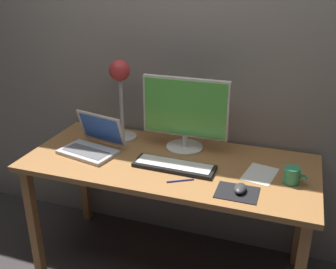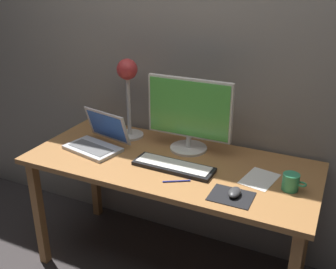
{
  "view_description": "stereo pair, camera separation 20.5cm",
  "coord_description": "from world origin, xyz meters",
  "px_view_note": "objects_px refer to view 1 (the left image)",
  "views": [
    {
      "loc": [
        0.62,
        -1.83,
        1.73
      ],
      "look_at": [
        0.01,
        -0.05,
        0.92
      ],
      "focal_mm": 41.91,
      "sensor_mm": 36.0,
      "label": 1
    },
    {
      "loc": [
        0.81,
        -1.76,
        1.73
      ],
      "look_at": [
        0.01,
        -0.05,
        0.92
      ],
      "focal_mm": 41.91,
      "sensor_mm": 36.0,
      "label": 2
    }
  ],
  "objects_px": {
    "keyboard_main": "(174,166)",
    "pen": "(180,181)",
    "mouse": "(240,188)",
    "monitor": "(185,112)",
    "laptop": "(94,141)",
    "desk_lamp": "(120,85)",
    "coffee_mug": "(292,175)"
  },
  "relations": [
    {
      "from": "keyboard_main",
      "to": "pen",
      "type": "distance_m",
      "value": 0.15
    },
    {
      "from": "mouse",
      "to": "pen",
      "type": "xyz_separation_m",
      "value": [
        -0.3,
        0.0,
        -0.02
      ]
    },
    {
      "from": "monitor",
      "to": "laptop",
      "type": "height_order",
      "value": "monitor"
    },
    {
      "from": "keyboard_main",
      "to": "pen",
      "type": "xyz_separation_m",
      "value": [
        0.07,
        -0.13,
        -0.01
      ]
    },
    {
      "from": "desk_lamp",
      "to": "pen",
      "type": "height_order",
      "value": "desk_lamp"
    },
    {
      "from": "pen",
      "to": "monitor",
      "type": "bearing_deg",
      "value": 103.67
    },
    {
      "from": "keyboard_main",
      "to": "coffee_mug",
      "type": "xyz_separation_m",
      "value": [
        0.6,
        0.04,
        0.03
      ]
    },
    {
      "from": "monitor",
      "to": "pen",
      "type": "distance_m",
      "value": 0.45
    },
    {
      "from": "desk_lamp",
      "to": "coffee_mug",
      "type": "xyz_separation_m",
      "value": [
        1.03,
        -0.23,
        -0.3
      ]
    },
    {
      "from": "keyboard_main",
      "to": "desk_lamp",
      "type": "height_order",
      "value": "desk_lamp"
    },
    {
      "from": "keyboard_main",
      "to": "coffee_mug",
      "type": "height_order",
      "value": "coffee_mug"
    },
    {
      "from": "laptop",
      "to": "desk_lamp",
      "type": "xyz_separation_m",
      "value": [
        0.08,
        0.21,
        0.28
      ]
    },
    {
      "from": "monitor",
      "to": "keyboard_main",
      "type": "height_order",
      "value": "monitor"
    },
    {
      "from": "mouse",
      "to": "pen",
      "type": "relative_size",
      "value": 0.69
    },
    {
      "from": "laptop",
      "to": "coffee_mug",
      "type": "height_order",
      "value": "laptop"
    },
    {
      "from": "mouse",
      "to": "desk_lamp",
      "type": "bearing_deg",
      "value": 153.26
    },
    {
      "from": "keyboard_main",
      "to": "mouse",
      "type": "height_order",
      "value": "mouse"
    },
    {
      "from": "mouse",
      "to": "keyboard_main",
      "type": "bearing_deg",
      "value": 160.65
    },
    {
      "from": "laptop",
      "to": "keyboard_main",
      "type": "bearing_deg",
      "value": -6.71
    },
    {
      "from": "keyboard_main",
      "to": "desk_lamp",
      "type": "bearing_deg",
      "value": 147.52
    },
    {
      "from": "monitor",
      "to": "keyboard_main",
      "type": "xyz_separation_m",
      "value": [
        0.02,
        -0.25,
        -0.22
      ]
    },
    {
      "from": "monitor",
      "to": "pen",
      "type": "height_order",
      "value": "monitor"
    },
    {
      "from": "desk_lamp",
      "to": "mouse",
      "type": "bearing_deg",
      "value": -26.74
    },
    {
      "from": "keyboard_main",
      "to": "mouse",
      "type": "bearing_deg",
      "value": -19.35
    },
    {
      "from": "monitor",
      "to": "mouse",
      "type": "distance_m",
      "value": 0.58
    },
    {
      "from": "keyboard_main",
      "to": "mouse",
      "type": "relative_size",
      "value": 4.62
    },
    {
      "from": "coffee_mug",
      "to": "laptop",
      "type": "bearing_deg",
      "value": 178.88
    },
    {
      "from": "desk_lamp",
      "to": "mouse",
      "type": "xyz_separation_m",
      "value": [
        0.8,
        -0.4,
        -0.32
      ]
    },
    {
      "from": "desk_lamp",
      "to": "pen",
      "type": "relative_size",
      "value": 3.53
    },
    {
      "from": "monitor",
      "to": "pen",
      "type": "relative_size",
      "value": 3.58
    },
    {
      "from": "keyboard_main",
      "to": "coffee_mug",
      "type": "distance_m",
      "value": 0.6
    },
    {
      "from": "pen",
      "to": "laptop",
      "type": "bearing_deg",
      "value": 162.25
    }
  ]
}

